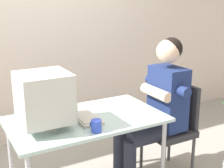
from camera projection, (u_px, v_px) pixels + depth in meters
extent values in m
cube|color=beige|center=(58.00, 11.00, 3.66)|extent=(8.00, 0.10, 3.00)
cylinder|color=#B7B7BC|center=(163.00, 159.00, 2.66)|extent=(0.04, 0.04, 0.70)
cylinder|color=#B7B7BC|center=(11.00, 160.00, 2.65)|extent=(0.04, 0.04, 0.70)
cylinder|color=#B7B7BC|center=(125.00, 133.00, 3.17)|extent=(0.04, 0.04, 0.70)
cube|color=silver|center=(86.00, 119.00, 2.56)|extent=(1.24, 0.73, 0.03)
cylinder|color=silver|center=(46.00, 127.00, 2.35)|extent=(0.20, 0.20, 0.02)
cylinder|color=silver|center=(46.00, 123.00, 2.34)|extent=(0.06, 0.06, 0.04)
cube|color=silver|center=(44.00, 97.00, 2.29)|extent=(0.37, 0.36, 0.36)
cube|color=black|center=(69.00, 94.00, 2.38)|extent=(0.01, 0.30, 0.30)
cube|color=beige|center=(84.00, 117.00, 2.54)|extent=(0.18, 0.41, 0.02)
cube|color=beige|center=(84.00, 115.00, 2.54)|extent=(0.15, 0.37, 0.01)
cylinder|color=#4C4C51|center=(163.00, 166.00, 2.82)|extent=(0.03, 0.03, 0.41)
cylinder|color=#4C4C51|center=(193.00, 157.00, 2.99)|extent=(0.03, 0.03, 0.41)
cylinder|color=#4C4C51|center=(141.00, 150.00, 3.12)|extent=(0.03, 0.03, 0.41)
cylinder|color=#4C4C51|center=(169.00, 142.00, 3.28)|extent=(0.03, 0.03, 0.41)
cube|color=#2D2D33|center=(168.00, 131.00, 2.99)|extent=(0.41, 0.41, 0.06)
cube|color=#2D2D33|center=(184.00, 105.00, 3.01)|extent=(0.04, 0.37, 0.41)
cube|color=navy|center=(168.00, 98.00, 2.89)|extent=(0.22, 0.35, 0.57)
sphere|color=beige|center=(168.00, 51.00, 2.76)|extent=(0.21, 0.21, 0.21)
sphere|color=black|center=(171.00, 49.00, 2.77)|extent=(0.20, 0.20, 0.20)
cylinder|color=#262838|center=(152.00, 135.00, 2.78)|extent=(0.46, 0.14, 0.14)
cylinder|color=#262838|center=(141.00, 128.00, 2.93)|extent=(0.46, 0.14, 0.14)
cylinder|color=#262838|center=(130.00, 167.00, 2.74)|extent=(0.11, 0.11, 0.49)
cylinder|color=#262838|center=(119.00, 158.00, 2.89)|extent=(0.11, 0.11, 0.49)
cylinder|color=navy|center=(182.00, 91.00, 2.67)|extent=(0.09, 0.14, 0.09)
cylinder|color=navy|center=(153.00, 80.00, 3.02)|extent=(0.09, 0.14, 0.09)
cylinder|color=beige|center=(156.00, 93.00, 2.80)|extent=(0.09, 0.35, 0.09)
cylinder|color=blue|center=(96.00, 126.00, 2.28)|extent=(0.08, 0.08, 0.09)
torus|color=blue|center=(94.00, 124.00, 2.32)|extent=(0.06, 0.01, 0.06)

